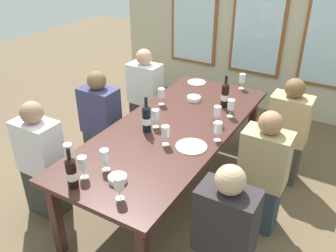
{
  "coord_description": "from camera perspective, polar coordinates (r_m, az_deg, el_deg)",
  "views": [
    {
      "loc": [
        1.4,
        -2.48,
        2.33
      ],
      "look_at": [
        0.0,
        -0.09,
        0.79
      ],
      "focal_mm": 38.57,
      "sensor_mm": 36.0,
      "label": 1
    }
  ],
  "objects": [
    {
      "name": "seated_person_2",
      "position": [
        3.82,
        -10.47,
        0.28
      ],
      "size": [
        0.38,
        0.24,
        1.11
      ],
      "color": "#2E3A37",
      "rests_on": "ground"
    },
    {
      "name": "wine_glass_2",
      "position": [
        3.3,
        7.81,
        2.19
      ],
      "size": [
        0.07,
        0.07,
        0.17
      ],
      "color": "white",
      "rests_on": "dining_table"
    },
    {
      "name": "seated_person_5",
      "position": [
        2.51,
        8.86,
        -17.29
      ],
      "size": [
        0.38,
        0.24,
        1.11
      ],
      "color": "#3A2935",
      "rests_on": "ground"
    },
    {
      "name": "wine_glass_1",
      "position": [
        3.44,
        9.94,
        3.3
      ],
      "size": [
        0.07,
        0.07,
        0.17
      ],
      "color": "white",
      "rests_on": "dining_table"
    },
    {
      "name": "back_wall_with_windows",
      "position": [
        5.08,
        14.57,
        18.15
      ],
      "size": [
        4.2,
        0.1,
        2.9
      ],
      "color": "#BAB396",
      "rests_on": "ground"
    },
    {
      "name": "wine_glass_7",
      "position": [
        3.21,
        -1.98,
        1.74
      ],
      "size": [
        0.07,
        0.07,
        0.17
      ],
      "color": "white",
      "rests_on": "dining_table"
    },
    {
      "name": "tasting_bowl_1",
      "position": [
        3.78,
        4.1,
        4.37
      ],
      "size": [
        0.14,
        0.14,
        0.04
      ],
      "primitive_type": "cylinder",
      "color": "white",
      "rests_on": "dining_table"
    },
    {
      "name": "ground_plane",
      "position": [
        3.68,
        0.7,
        -10.23
      ],
      "size": [
        12.0,
        12.0,
        0.0
      ],
      "primitive_type": "plane",
      "color": "brown"
    },
    {
      "name": "wine_glass_8",
      "position": [
        4.1,
        11.65,
        7.3
      ],
      "size": [
        0.07,
        0.07,
        0.17
      ],
      "color": "white",
      "rests_on": "dining_table"
    },
    {
      "name": "wine_glass_9",
      "position": [
        3.64,
        -1.06,
        5.12
      ],
      "size": [
        0.07,
        0.07,
        0.17
      ],
      "color": "white",
      "rests_on": "dining_table"
    },
    {
      "name": "wine_glass_0",
      "position": [
        2.64,
        -13.33,
        -5.86
      ],
      "size": [
        0.07,
        0.07,
        0.17
      ],
      "color": "white",
      "rests_on": "dining_table"
    },
    {
      "name": "wine_glass_10",
      "position": [
        3.03,
        7.92,
        -0.29
      ],
      "size": [
        0.07,
        0.07,
        0.17
      ],
      "color": "white",
      "rests_on": "dining_table"
    },
    {
      "name": "wine_glass_3",
      "position": [
        2.94,
        -0.41,
        -0.93
      ],
      "size": [
        0.07,
        0.07,
        0.17
      ],
      "color": "white",
      "rests_on": "dining_table"
    },
    {
      "name": "seated_person_4",
      "position": [
        3.35,
        -19.32,
        -5.48
      ],
      "size": [
        0.38,
        0.24,
        1.11
      ],
      "color": "#2F332C",
      "rests_on": "ground"
    },
    {
      "name": "dining_table",
      "position": [
        3.3,
        0.77,
        -1.13
      ],
      "size": [
        1.0,
        2.41,
        0.74
      ],
      "color": "#40231E",
      "rests_on": "ground"
    },
    {
      "name": "wine_bottle_1",
      "position": [
        3.15,
        -3.41,
        1.21
      ],
      "size": [
        0.08,
        0.08,
        0.33
      ],
      "color": "black",
      "rests_on": "dining_table"
    },
    {
      "name": "wine_bottle_0",
      "position": [
        3.63,
        8.99,
        4.87
      ],
      "size": [
        0.08,
        0.08,
        0.33
      ],
      "color": "black",
      "rests_on": "dining_table"
    },
    {
      "name": "tasting_bowl_0",
      "position": [
        2.61,
        -7.97,
        -8.25
      ],
      "size": [
        0.14,
        0.14,
        0.04
      ],
      "primitive_type": "cylinder",
      "color": "white",
      "rests_on": "dining_table"
    },
    {
      "name": "wine_glass_5",
      "position": [
        2.4,
        -7.76,
        -9.06
      ],
      "size": [
        0.07,
        0.07,
        0.17
      ],
      "color": "white",
      "rests_on": "dining_table"
    },
    {
      "name": "seated_person_3",
      "position": [
        3.12,
        14.71,
        -7.43
      ],
      "size": [
        0.38,
        0.24,
        1.11
      ],
      "color": "#283840",
      "rests_on": "ground"
    },
    {
      "name": "wine_bottle_2",
      "position": [
        2.57,
        -15.0,
        -7.12
      ],
      "size": [
        0.08,
        0.08,
        0.31
      ],
      "color": "black",
      "rests_on": "dining_table"
    },
    {
      "name": "white_plate_0",
      "position": [
        4.23,
        4.53,
        6.9
      ],
      "size": [
        0.21,
        0.21,
        0.01
      ],
      "primitive_type": "cylinder",
      "color": "white",
      "rests_on": "dining_table"
    },
    {
      "name": "white_plate_1",
      "position": [
        2.98,
        3.7,
        -3.24
      ],
      "size": [
        0.26,
        0.26,
        0.01
      ],
      "primitive_type": "cylinder",
      "color": "white",
      "rests_on": "dining_table"
    },
    {
      "name": "wine_glass_4",
      "position": [
        2.81,
        -15.47,
        -3.8
      ],
      "size": [
        0.07,
        0.07,
        0.17
      ],
      "color": "white",
      "rests_on": "dining_table"
    },
    {
      "name": "seated_person_1",
      "position": [
        3.77,
        18.25,
        -1.16
      ],
      "size": [
        0.38,
        0.24,
        1.11
      ],
      "color": "#3A372C",
      "rests_on": "ground"
    },
    {
      "name": "seated_person_0",
      "position": [
        4.4,
        -3.6,
        4.75
      ],
      "size": [
        0.38,
        0.24,
        1.11
      ],
      "color": "#362B2E",
      "rests_on": "ground"
    },
    {
      "name": "wine_glass_6",
      "position": [
        2.68,
        -9.95,
        -4.69
      ],
      "size": [
        0.07,
        0.07,
        0.17
      ],
      "color": "white",
      "rests_on": "dining_table"
    }
  ]
}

